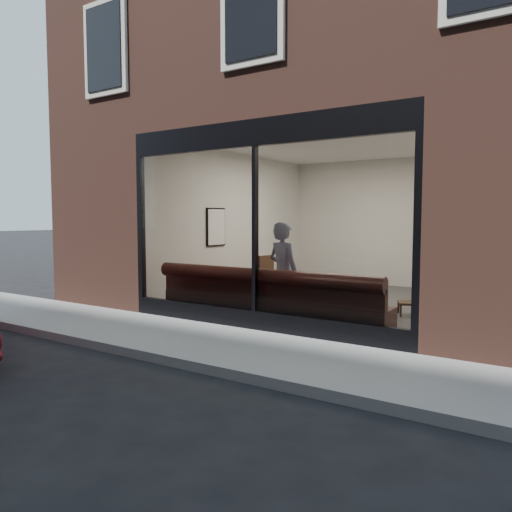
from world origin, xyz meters
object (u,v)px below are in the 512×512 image
Objects in this scene: banquette at (269,311)px; person at (283,273)px; cafe_table_right at (354,280)px; cafe_chair_left at (260,288)px; cafe_table_left at (264,274)px; cafe_chair_right at (410,303)px.

person reaches higher than banquette.
cafe_chair_left is (-2.64, 1.28, -0.50)m from cafe_table_right.
cafe_table_left is at bearing -16.26° from person.
person is at bearing -151.99° from cafe_table_right.
banquette is 6.18× the size of cafe_table_left.
person is 1.14m from cafe_table_right.
cafe_table_right is 1.43m from cafe_chair_right.
person is at bearing 55.22° from banquette.
cafe_table_right reaches higher than banquette.
cafe_chair_left is 1.06× the size of cafe_chair_right.
banquette is at bearing -51.84° from cafe_table_left.
banquette is at bearing 25.78° from cafe_chair_right.
banquette is 2.40× the size of person.
banquette is 7.26× the size of cafe_table_right.
banquette is 0.93m from cafe_table_left.
cafe_chair_left is (-1.63, 1.81, -0.59)m from person.
cafe_table_left is (-0.62, 0.40, -0.09)m from person.
cafe_table_left is 1.51× the size of cafe_chair_left.
person reaches higher than cafe_table_left.
person reaches higher than cafe_chair_left.
person is (0.14, 0.21, 0.61)m from banquette.
banquette is 1.46m from cafe_table_right.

